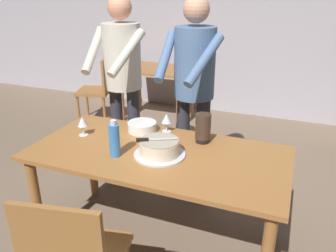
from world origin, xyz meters
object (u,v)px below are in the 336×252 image
at_px(background_table, 157,79).
at_px(person_standing_beside, 122,74).
at_px(cake_on_platter, 160,148).
at_px(cake_knife, 148,140).
at_px(wine_glass_far, 167,119).
at_px(person_cutting_cake, 194,82).
at_px(background_chair_0, 99,87).
at_px(main_dining_table, 158,165).
at_px(water_bottle, 114,140).
at_px(plate_stack, 142,127).
at_px(wine_glass_near, 82,122).
at_px(hurricane_lamp, 203,128).

bearing_deg(background_table, person_standing_beside, -76.40).
relative_size(cake_on_platter, cake_knife, 1.37).
height_order(wine_glass_far, person_cutting_cake, person_cutting_cake).
xyz_separation_m(cake_knife, background_chair_0, (-1.70, 2.06, -0.37)).
height_order(main_dining_table, water_bottle, water_bottle).
bearing_deg(plate_stack, water_bottle, -87.88).
distance_m(cake_knife, wine_glass_near, 0.60).
distance_m(cake_knife, person_standing_beside, 0.97).
distance_m(main_dining_table, person_cutting_cake, 0.77).
xyz_separation_m(wine_glass_far, person_standing_beside, (-0.54, 0.33, 0.22)).
relative_size(cake_knife, plate_stack, 1.13).
distance_m(plate_stack, person_cutting_cake, 0.54).
height_order(cake_knife, background_table, cake_knife).
bearing_deg(person_cutting_cake, main_dining_table, -93.95).
distance_m(cake_knife, hurricane_lamp, 0.43).
bearing_deg(wine_glass_far, cake_knife, -84.52).
bearing_deg(main_dining_table, wine_glass_near, 175.66).
relative_size(main_dining_table, wine_glass_far, 11.96).
bearing_deg(cake_on_platter, background_chair_0, 131.13).
xyz_separation_m(hurricane_lamp, background_chair_0, (-1.97, 1.72, -0.37)).
relative_size(cake_knife, background_table, 0.25).
distance_m(wine_glass_far, water_bottle, 0.52).
bearing_deg(cake_knife, wine_glass_far, 95.48).
distance_m(water_bottle, person_standing_beside, 0.93).
height_order(cake_on_platter, cake_knife, cake_knife).
height_order(wine_glass_near, wine_glass_far, same).
height_order(cake_on_platter, water_bottle, water_bottle).
distance_m(wine_glass_near, background_table, 2.35).
bearing_deg(wine_glass_far, background_table, 115.25).
bearing_deg(person_cutting_cake, hurricane_lamp, -62.71).
relative_size(cake_knife, person_cutting_cake, 0.14).
xyz_separation_m(main_dining_table, wine_glass_far, (-0.07, 0.34, 0.21)).
height_order(cake_on_platter, hurricane_lamp, hurricane_lamp).
bearing_deg(background_chair_0, background_table, 27.56).
relative_size(cake_knife, water_bottle, 0.99).
relative_size(cake_on_platter, wine_glass_far, 2.36).
bearing_deg(wine_glass_near, background_table, 99.84).
xyz_separation_m(main_dining_table, plate_stack, (-0.25, 0.28, 0.14)).
bearing_deg(background_table, plate_stack, -69.58).
distance_m(wine_glass_far, background_table, 2.25).
bearing_deg(water_bottle, wine_glass_near, 152.26).
bearing_deg(person_standing_beside, wine_glass_near, -90.80).
bearing_deg(person_standing_beside, water_bottle, -65.18).
height_order(wine_glass_near, hurricane_lamp, hurricane_lamp).
xyz_separation_m(main_dining_table, hurricane_lamp, (0.24, 0.26, 0.21)).
height_order(main_dining_table, background_chair_0, background_chair_0).
height_order(hurricane_lamp, person_standing_beside, person_standing_beside).
distance_m(plate_stack, wine_glass_near, 0.44).
height_order(plate_stack, hurricane_lamp, hurricane_lamp).
bearing_deg(wine_glass_near, water_bottle, -27.74).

